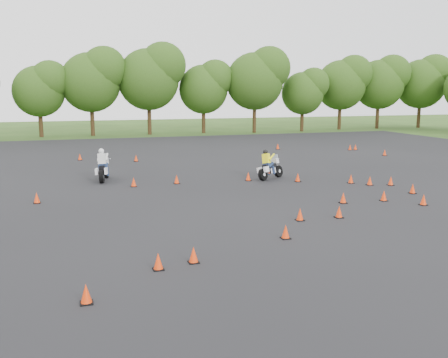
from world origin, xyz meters
TOP-DOWN VIEW (x-y plane):
  - ground at (0.00, 0.00)m, footprint 140.00×140.00m
  - asphalt_pad at (0.00, 6.00)m, footprint 62.00×62.00m
  - treeline at (1.78, 35.08)m, footprint 87.01×32.18m
  - traffic_cones at (-0.09, 6.10)m, footprint 36.05×33.35m
  - rider_yellow at (4.58, 9.65)m, footprint 2.17×1.73m
  - rider_white at (-4.37, 11.97)m, footprint 1.19×2.41m

SIDE VIEW (x-z plane):
  - ground at x=0.00m, z-range 0.00..0.00m
  - asphalt_pad at x=0.00m, z-range 0.01..0.01m
  - traffic_cones at x=-0.09m, z-range 0.01..0.46m
  - rider_yellow at x=4.58m, z-range 0.00..1.67m
  - rider_white at x=-4.37m, z-range 0.00..1.79m
  - treeline at x=1.78m, z-range -0.67..9.93m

